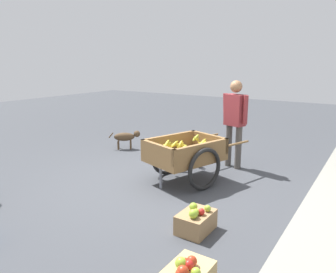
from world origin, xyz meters
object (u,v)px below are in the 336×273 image
Objects in this scene: fruit_cart at (185,155)px; dog at (126,137)px; mixed_fruit_crate at (196,221)px; vendor_person at (235,117)px.

dog is at bearing -115.61° from fruit_cart.
dog is 3.69m from mixed_fruit_crate.
vendor_person is (-1.09, 0.35, 0.47)m from fruit_cart.
fruit_cart is 1.17× the size of vendor_person.
dog is at bearing -87.27° from vendor_person.
dog is 1.26× the size of mixed_fruit_crate.
dog is (-0.98, -2.04, -0.17)m from fruit_cart.
vendor_person is at bearing 92.73° from dog.
fruit_cart is at bearing 64.39° from dog.
mixed_fruit_crate is at bearing 12.93° from vendor_person.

